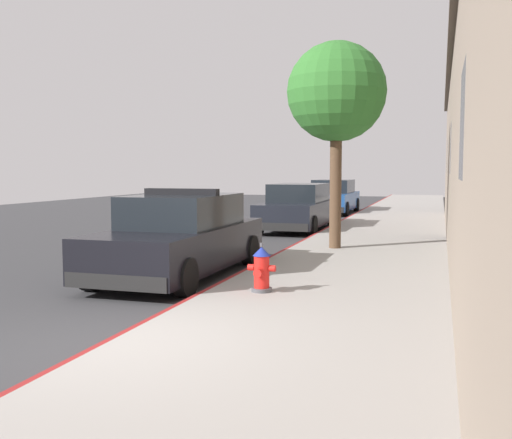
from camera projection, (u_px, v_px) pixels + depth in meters
name	position (u px, v px, depth m)	size (l,w,h in m)	color
ground_plane	(166.00, 243.00, 17.47)	(33.16, 60.00, 0.20)	#353538
sidewalk_pavement	(374.00, 244.00, 15.69)	(3.63, 60.00, 0.16)	gray
curb_painted_edge	(305.00, 242.00, 16.23)	(0.08, 60.00, 0.16)	maroon
police_cruiser	(181.00, 238.00, 11.43)	(1.94, 4.84, 1.68)	black
parked_car_silver_ahead	(298.00, 208.00, 20.18)	(1.94, 4.84, 1.56)	black
parked_car_dark_far	(333.00, 197.00, 27.84)	(1.94, 4.84, 1.56)	navy
fire_hydrant	(262.00, 269.00, 9.24)	(0.44, 0.40, 0.76)	#4C4C51
street_tree	(337.00, 93.00, 14.12)	(2.35, 2.35, 4.90)	brown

